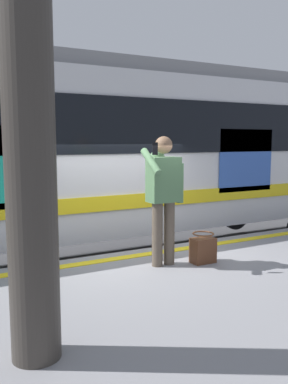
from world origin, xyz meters
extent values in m
plane|color=#3D3D3F|center=(0.00, 0.00, 0.00)|extent=(24.13, 24.13, 0.00)
cube|color=gray|center=(0.00, 1.93, 0.47)|extent=(12.19, 3.87, 0.95)
cube|color=yellow|center=(0.00, 0.30, 0.95)|extent=(11.94, 0.16, 0.01)
cube|color=slate|center=(0.00, -1.33, 0.08)|extent=(15.84, 0.08, 0.16)
cube|color=slate|center=(0.00, -2.76, 0.08)|extent=(15.84, 0.08, 0.16)
cube|color=silver|center=(-0.43, -2.04, 2.32)|extent=(13.00, 2.74, 2.74)
cube|color=gray|center=(-0.43, -2.04, 3.81)|extent=(12.74, 2.52, 0.24)
cube|color=black|center=(-0.43, -0.66, 2.80)|extent=(12.35, 0.03, 0.90)
cube|color=yellow|center=(-0.43, -0.66, 1.57)|extent=(12.35, 0.03, 0.24)
cube|color=#3359B2|center=(-2.71, -0.65, 2.18)|extent=(1.27, 0.02, 1.17)
cylinder|color=black|center=(-4.66, -3.14, 0.58)|extent=(0.84, 0.12, 0.84)
cylinder|color=brown|center=(-0.09, 0.83, 1.36)|extent=(0.14, 0.14, 0.83)
cylinder|color=brown|center=(0.09, 0.83, 1.36)|extent=(0.14, 0.14, 0.83)
cube|color=#4C724C|center=(0.00, 0.83, 2.07)|extent=(0.40, 0.24, 0.57)
sphere|color=#4C724C|center=(0.00, 0.67, 2.33)|extent=(0.20, 0.20, 0.20)
sphere|color=#997051|center=(0.00, 0.83, 2.50)|extent=(0.22, 0.22, 0.22)
cylinder|color=#4C724C|center=(-0.25, 0.83, 2.01)|extent=(0.09, 0.09, 0.52)
cylinder|color=#4C724C|center=(0.23, 0.91, 2.30)|extent=(0.09, 0.42, 0.33)
cube|color=black|center=(0.23, 1.01, 2.46)|extent=(0.07, 0.02, 0.15)
cube|color=#59331E|center=(-0.52, 0.99, 1.11)|extent=(0.31, 0.20, 0.33)
torus|color=#59331E|center=(-0.52, 0.99, 1.34)|extent=(0.29, 0.29, 0.02)
cylinder|color=#38332D|center=(2.00, 2.35, 3.01)|extent=(0.37, 0.37, 4.13)
camera|label=1|loc=(2.66, 5.27, 2.56)|focal=38.23mm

